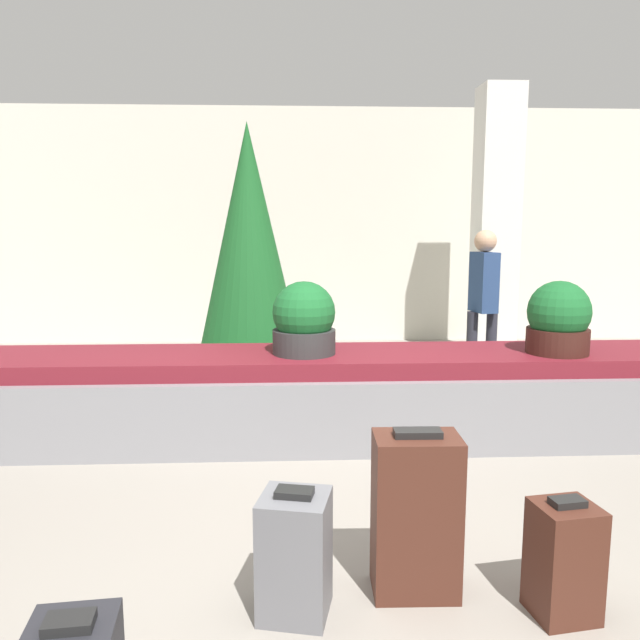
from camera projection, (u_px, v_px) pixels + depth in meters
name	position (u px, v px, depth m)	size (l,w,h in m)	color
ground_plane	(337.00, 560.00, 3.06)	(18.00, 18.00, 0.00)	gray
back_wall	(306.00, 227.00, 8.61)	(18.00, 0.06, 3.20)	beige
carousel	(320.00, 397.00, 4.78)	(6.31, 0.97, 0.67)	gray
pillar	(495.00, 227.00, 7.31)	(0.47, 0.47, 3.20)	silver
suitcase_0	(416.00, 514.00, 2.75)	(0.38, 0.26, 0.75)	#472319
suitcase_2	(564.00, 560.00, 2.59)	(0.28, 0.27, 0.52)	#472319
suitcase_3	(295.00, 554.00, 2.60)	(0.33, 0.33, 0.55)	slate
potted_plant_0	(559.00, 320.00, 4.67)	(0.46, 0.46, 0.55)	#381914
potted_plant_1	(304.00, 321.00, 4.66)	(0.47, 0.47, 0.55)	#2D2D2D
traveler_0	(483.00, 295.00, 6.26)	(0.31, 0.34, 1.58)	#282833
decorated_tree	(249.00, 249.00, 6.08)	(1.10, 1.10, 2.60)	#4C331E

